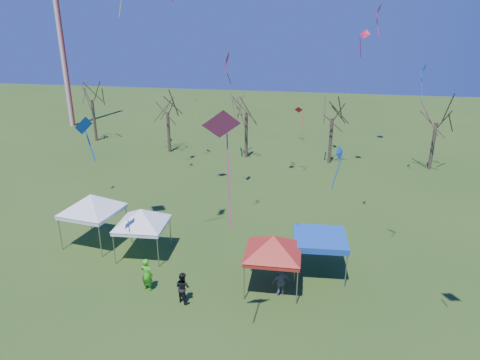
% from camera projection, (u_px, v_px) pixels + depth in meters
% --- Properties ---
extents(ground, '(140.00, 140.00, 0.00)m').
position_uv_depth(ground, '(203.00, 301.00, 21.24)').
color(ground, '#304C18').
rests_on(ground, ground).
extents(radio_mast, '(0.70, 0.70, 25.00)m').
position_uv_depth(radio_mast, '(59.00, 27.00, 53.39)').
color(radio_mast, silver).
rests_on(radio_mast, ground).
extents(tree_0, '(3.83, 3.83, 8.44)m').
position_uv_depth(tree_0, '(90.00, 85.00, 48.05)').
color(tree_0, '#3D2D21').
rests_on(tree_0, ground).
extents(tree_1, '(3.42, 3.42, 7.54)m').
position_uv_depth(tree_1, '(167.00, 98.00, 43.91)').
color(tree_1, '#3D2D21').
rests_on(tree_1, ground).
extents(tree_2, '(3.71, 3.71, 8.18)m').
position_uv_depth(tree_2, '(246.00, 96.00, 41.94)').
color(tree_2, '#3D2D21').
rests_on(tree_2, ground).
extents(tree_3, '(3.59, 3.59, 7.91)m').
position_uv_depth(tree_3, '(334.00, 101.00, 40.15)').
color(tree_3, '#3D2D21').
rests_on(tree_3, ground).
extents(tree_4, '(3.58, 3.58, 7.89)m').
position_uv_depth(tree_4, '(439.00, 105.00, 38.39)').
color(tree_4, '#3D2D21').
rests_on(tree_4, ground).
extents(tent_white_west, '(4.25, 4.25, 3.78)m').
position_uv_depth(tent_white_west, '(91.00, 198.00, 25.86)').
color(tent_white_west, gray).
rests_on(tent_white_west, ground).
extents(tent_white_mid, '(3.85, 3.85, 3.41)m').
position_uv_depth(tent_white_mid, '(141.00, 212.00, 24.59)').
color(tent_white_mid, gray).
rests_on(tent_white_mid, ground).
extents(tent_red, '(3.92, 3.92, 3.46)m').
position_uv_depth(tent_red, '(273.00, 239.00, 21.43)').
color(tent_red, gray).
rests_on(tent_red, ground).
extents(tent_blue, '(3.06, 3.06, 2.22)m').
position_uv_depth(tent_blue, '(320.00, 239.00, 23.03)').
color(tent_blue, gray).
rests_on(tent_blue, ground).
extents(person_dark, '(0.99, 0.91, 1.62)m').
position_uv_depth(person_dark, '(183.00, 287.00, 20.93)').
color(person_dark, black).
rests_on(person_dark, ground).
extents(person_grey, '(1.00, 0.75, 1.58)m').
position_uv_depth(person_grey, '(281.00, 282.00, 21.43)').
color(person_grey, slate).
rests_on(person_grey, ground).
extents(person_green, '(0.72, 0.55, 1.79)m').
position_uv_depth(person_green, '(147.00, 274.00, 21.85)').
color(person_green, green).
rests_on(person_green, ground).
extents(kite_12, '(0.67, 1.05, 3.18)m').
position_uv_depth(kite_12, '(424.00, 69.00, 34.54)').
color(kite_12, '#1688EF').
rests_on(kite_12, ground).
extents(kite_17, '(0.65, 0.86, 2.67)m').
position_uv_depth(kite_17, '(340.00, 154.00, 24.51)').
color(kite_17, blue).
rests_on(kite_17, ground).
extents(kite_1, '(0.82, 1.10, 2.25)m').
position_uv_depth(kite_1, '(83.00, 126.00, 19.53)').
color(kite_1, blue).
rests_on(kite_1, ground).
extents(kite_18, '(0.43, 0.72, 1.78)m').
position_uv_depth(kite_18, '(379.00, 10.00, 22.99)').
color(kite_18, '#E13271').
rests_on(kite_18, ground).
extents(kite_19, '(1.03, 0.89, 2.34)m').
position_uv_depth(kite_19, '(365.00, 35.00, 35.21)').
color(kite_19, red).
rests_on(kite_19, ground).
extents(kite_11, '(0.71, 1.20, 2.63)m').
position_uv_depth(kite_11, '(227.00, 59.00, 30.35)').
color(kite_11, red).
rests_on(kite_11, ground).
extents(kite_13, '(1.02, 1.20, 2.59)m').
position_uv_depth(kite_13, '(196.00, 99.00, 41.98)').
color(kite_13, orange).
rests_on(kite_13, ground).
extents(kite_22, '(0.80, 0.80, 2.51)m').
position_uv_depth(kite_22, '(299.00, 111.00, 36.76)').
color(kite_22, red).
rests_on(kite_22, ground).
extents(kite_5, '(1.55, 1.31, 4.28)m').
position_uv_depth(kite_5, '(221.00, 125.00, 14.10)').
color(kite_5, '#D72F7A').
rests_on(kite_5, ground).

